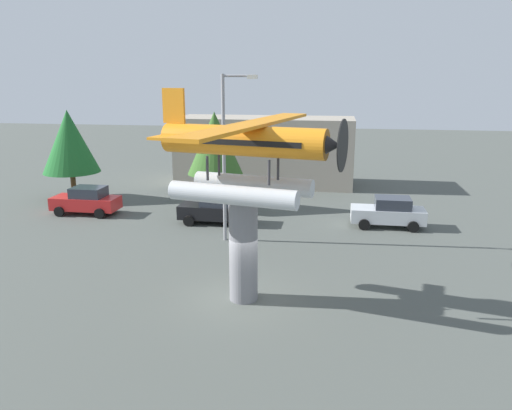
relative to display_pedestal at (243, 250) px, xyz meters
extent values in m
plane|color=#4C514C|center=(0.00, 0.00, -2.03)|extent=(140.00, 140.00, 0.00)
cylinder|color=slate|center=(0.00, 0.00, 0.00)|extent=(1.10, 1.10, 4.07)
cylinder|color=silver|center=(-0.20, -0.98, 2.38)|extent=(4.84, 1.66, 0.70)
cylinder|color=#333338|center=(1.07, -0.73, 3.18)|extent=(0.12, 0.12, 0.90)
cylinder|color=#333338|center=(-1.28, -0.25, 3.18)|extent=(0.12, 0.12, 0.90)
cylinder|color=silver|center=(0.20, 0.98, 2.38)|extent=(4.84, 1.66, 0.70)
cylinder|color=#333338|center=(1.28, 0.25, 3.18)|extent=(0.12, 0.12, 0.90)
cylinder|color=#333338|center=(-1.07, 0.73, 3.18)|extent=(0.12, 0.12, 0.90)
cylinder|color=orange|center=(0.00, 0.00, 4.18)|extent=(6.29, 2.33, 1.10)
cube|color=black|center=(0.20, -0.04, 4.18)|extent=(4.48, 2.00, 0.20)
cone|color=#262628|center=(3.18, -0.66, 4.18)|extent=(0.86, 1.00, 0.88)
cylinder|color=black|center=(3.57, -0.74, 4.18)|extent=(0.40, 1.77, 1.80)
cube|color=orange|center=(0.39, -0.08, 4.79)|extent=(3.19, 10.41, 0.12)
cube|color=orange|center=(-2.74, 0.57, 4.28)|extent=(1.25, 2.88, 0.10)
cube|color=orange|center=(-2.74, 0.57, 5.38)|extent=(0.91, 0.30, 1.30)
cube|color=red|center=(-12.28, 10.69, -1.31)|extent=(4.20, 1.70, 0.80)
cube|color=#2D333D|center=(-12.03, 10.69, -0.59)|extent=(2.00, 1.56, 0.64)
cylinder|color=black|center=(-13.63, 11.59, -1.71)|extent=(0.64, 0.22, 0.64)
cylinder|color=black|center=(-13.63, 9.79, -1.71)|extent=(0.64, 0.22, 0.64)
cylinder|color=black|center=(-10.93, 11.59, -1.71)|extent=(0.64, 0.22, 0.64)
cylinder|color=black|center=(-10.93, 9.79, -1.71)|extent=(0.64, 0.22, 0.64)
cube|color=black|center=(-3.65, 10.02, -1.31)|extent=(4.20, 1.70, 0.80)
cube|color=#2D333D|center=(-3.40, 10.02, -0.59)|extent=(2.00, 1.56, 0.64)
cylinder|color=black|center=(-5.00, 10.92, -1.71)|extent=(0.64, 0.22, 0.64)
cylinder|color=black|center=(-5.00, 9.12, -1.71)|extent=(0.64, 0.22, 0.64)
cylinder|color=black|center=(-2.30, 10.92, -1.71)|extent=(0.64, 0.22, 0.64)
cylinder|color=black|center=(-2.30, 9.12, -1.71)|extent=(0.64, 0.22, 0.64)
cube|color=silver|center=(6.47, 10.91, -1.31)|extent=(4.20, 1.70, 0.80)
cube|color=#2D333D|center=(6.72, 10.91, -0.59)|extent=(2.00, 1.56, 0.64)
cylinder|color=black|center=(5.12, 11.81, -1.71)|extent=(0.64, 0.22, 0.64)
cylinder|color=black|center=(5.12, 10.01, -1.71)|extent=(0.64, 0.22, 0.64)
cylinder|color=black|center=(7.82, 11.81, -1.71)|extent=(0.64, 0.22, 0.64)
cylinder|color=black|center=(7.82, 10.01, -1.71)|extent=(0.64, 0.22, 0.64)
cylinder|color=gray|center=(-2.34, 7.01, 2.29)|extent=(0.18, 0.18, 8.64)
cylinder|color=gray|center=(-1.54, 7.01, 6.51)|extent=(1.60, 0.12, 0.12)
cube|color=silver|center=(-0.84, 7.01, 6.46)|extent=(0.50, 0.28, 0.20)
cube|color=#9E9384|center=(-2.35, 22.00, 0.67)|extent=(14.17, 5.12, 5.40)
cylinder|color=brown|center=(-15.10, 14.29, -1.05)|extent=(0.36, 0.36, 1.96)
cone|color=#1E6028|center=(-15.10, 14.29, 2.11)|extent=(3.94, 3.94, 4.38)
cylinder|color=brown|center=(-4.43, 13.48, -0.86)|extent=(0.36, 0.36, 2.34)
cone|color=#335B23|center=(-4.43, 13.48, 2.32)|extent=(3.63, 3.63, 4.03)
camera|label=1|loc=(3.35, -17.46, 6.36)|focal=34.40mm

